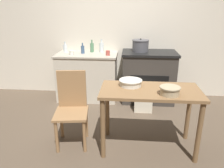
{
  "coord_description": "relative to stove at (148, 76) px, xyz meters",
  "views": [
    {
      "loc": [
        0.27,
        -2.61,
        1.68
      ],
      "look_at": [
        0.0,
        0.5,
        0.56
      ],
      "focal_mm": 35.0,
      "sensor_mm": 36.0,
      "label": 1
    }
  ],
  "objects": [
    {
      "name": "cup_center_right",
      "position": [
        -0.73,
        -0.1,
        0.45
      ],
      "size": [
        0.07,
        0.07,
        0.09
      ],
      "primitive_type": "cylinder",
      "color": "#B74C42",
      "rests_on": "counter_cabinet"
    },
    {
      "name": "chair",
      "position": [
        -1.05,
        -1.44,
        0.03
      ],
      "size": [
        0.45,
        0.45,
        0.93
      ],
      "rotation": [
        0.0,
        0.0,
        0.12
      ],
      "color": "#997047",
      "rests_on": "ground_plane"
    },
    {
      "name": "ground_plane",
      "position": [
        -0.6,
        -1.25,
        -0.46
      ],
      "size": [
        14.0,
        14.0,
        0.0
      ],
      "primitive_type": "plane",
      "color": "brown"
    },
    {
      "name": "mixing_bowl_small",
      "position": [
        -0.33,
        -1.39,
        0.36
      ],
      "size": [
        0.28,
        0.28,
        0.07
      ],
      "color": "silver",
      "rests_on": "work_table"
    },
    {
      "name": "bottle_far_left",
      "position": [
        -1.55,
        0.09,
        0.48
      ],
      "size": [
        0.08,
        0.08,
        0.2
      ],
      "color": "silver",
      "rests_on": "counter_cabinet"
    },
    {
      "name": "cup_center",
      "position": [
        -1.38,
        -0.1,
        0.44
      ],
      "size": [
        0.08,
        0.08,
        0.08
      ],
      "primitive_type": "cylinder",
      "color": "silver",
      "rests_on": "counter_cabinet"
    },
    {
      "name": "flour_sack",
      "position": [
        -0.1,
        -0.47,
        -0.28
      ],
      "size": [
        0.29,
        0.21,
        0.37
      ],
      "primitive_type": "cube",
      "color": "beige",
      "rests_on": "ground_plane"
    },
    {
      "name": "work_table",
      "position": [
        -0.1,
        -1.5,
        0.19
      ],
      "size": [
        1.15,
        0.57,
        0.78
      ],
      "color": "olive",
      "rests_on": "ground_plane"
    },
    {
      "name": "counter_cabinet",
      "position": [
        -1.13,
        0.0,
        -0.03
      ],
      "size": [
        1.11,
        0.62,
        0.86
      ],
      "color": "beige",
      "rests_on": "ground_plane"
    },
    {
      "name": "bottle_mid_left",
      "position": [
        -1.21,
        0.03,
        0.48
      ],
      "size": [
        0.07,
        0.07,
        0.19
      ],
      "color": "#3D5675",
      "rests_on": "counter_cabinet"
    },
    {
      "name": "stove",
      "position": [
        0.0,
        0.0,
        0.0
      ],
      "size": [
        0.96,
        0.63,
        0.92
      ],
      "color": "#38332D",
      "rests_on": "ground_plane"
    },
    {
      "name": "wall_back",
      "position": [
        -0.6,
        0.33,
        0.81
      ],
      "size": [
        8.0,
        0.07,
        2.55
      ],
      "color": "beige",
      "rests_on": "ground_plane"
    },
    {
      "name": "mixing_bowl_large",
      "position": [
        0.1,
        -1.64,
        0.37
      ],
      "size": [
        0.22,
        0.22,
        0.09
      ],
      "color": "tan",
      "rests_on": "work_table"
    },
    {
      "name": "stock_pot",
      "position": [
        -0.16,
        0.03,
        0.56
      ],
      "size": [
        0.3,
        0.3,
        0.23
      ],
      "color": "#4C4C51",
      "rests_on": "stove"
    },
    {
      "name": "bottle_center_left",
      "position": [
        -0.88,
        0.18,
        0.49
      ],
      "size": [
        0.08,
        0.08,
        0.24
      ],
      "color": "silver",
      "rests_on": "counter_cabinet"
    },
    {
      "name": "bottle_left",
      "position": [
        -1.06,
        0.16,
        0.49
      ],
      "size": [
        0.07,
        0.07,
        0.23
      ],
      "color": "#517F5B",
      "rests_on": "counter_cabinet"
    }
  ]
}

